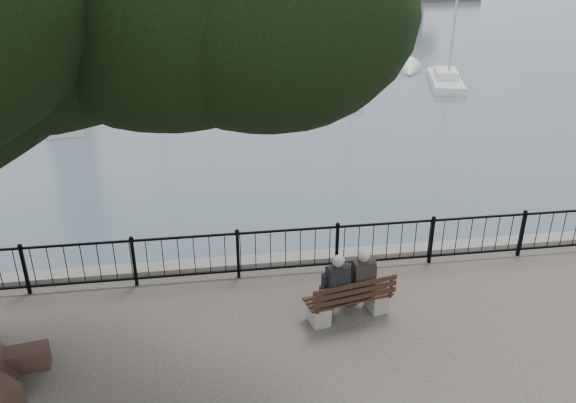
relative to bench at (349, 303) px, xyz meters
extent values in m
cube|color=slate|center=(-0.86, 2.12, -0.79)|extent=(200.00, 0.40, 1.20)
cube|color=black|center=(-0.86, 1.62, 0.69)|extent=(22.00, 0.04, 0.04)
cube|color=black|center=(-0.86, 1.62, -0.14)|extent=(22.00, 0.04, 0.04)
cube|color=slate|center=(-0.57, -0.08, -0.11)|extent=(0.38, 0.45, 0.36)
cube|color=slate|center=(0.55, 0.15, -0.11)|extent=(0.38, 0.45, 0.36)
cube|color=black|center=(-0.01, 0.03, 0.10)|extent=(1.64, 0.76, 0.04)
cube|color=black|center=(0.04, -0.20, 0.37)|extent=(1.56, 0.36, 0.35)
cube|color=black|center=(-0.27, -0.01, 0.21)|extent=(0.36, 0.32, 0.21)
cube|color=black|center=(-0.25, -0.11, 0.55)|extent=(0.42, 0.29, 0.53)
sphere|color=tan|center=(-0.26, -0.07, 0.91)|extent=(0.20, 0.20, 0.20)
ellipsoid|color=gray|center=(-0.26, -0.09, 0.95)|extent=(0.21, 0.21, 0.18)
cube|color=black|center=(-0.33, 0.24, -0.09)|extent=(0.36, 0.44, 0.40)
cube|color=black|center=(0.20, 0.09, 0.21)|extent=(0.36, 0.32, 0.21)
cube|color=black|center=(0.22, -0.01, 0.55)|extent=(0.42, 0.29, 0.53)
sphere|color=tan|center=(0.22, 0.03, 0.91)|extent=(0.20, 0.20, 0.20)
ellipsoid|color=gray|center=(0.22, 0.01, 0.95)|extent=(0.21, 0.21, 0.18)
cube|color=black|center=(0.15, 0.34, -0.09)|extent=(0.36, 0.44, 0.40)
ellipsoid|color=black|center=(-1.50, -0.99, 5.01)|extent=(3.66, 3.66, 2.85)
cube|color=slate|center=(-18.86, 61.12, -0.69)|extent=(10.41, 10.41, 1.40)
cube|color=slate|center=(1.14, 49.12, -0.69)|extent=(5.96, 5.96, 1.40)
cube|color=silver|center=(-8.60, 17.33, -1.19)|extent=(2.49, 5.18, 0.56)
cube|color=silver|center=(-8.60, 17.33, -0.69)|extent=(1.46, 2.21, 0.42)
cylinder|color=#B2B2B7|center=(-8.60, 17.05, 3.40)|extent=(0.11, 0.11, 8.58)
cube|color=silver|center=(-4.61, 20.92, -1.19)|extent=(2.86, 5.25, 0.56)
cube|color=silver|center=(-4.61, 20.92, -0.69)|extent=(1.60, 2.28, 0.42)
cube|color=silver|center=(5.33, 20.96, -1.19)|extent=(3.26, 6.14, 0.66)
cube|color=silver|center=(5.33, 20.96, -0.69)|extent=(1.84, 2.65, 0.49)
cube|color=silver|center=(11.23, 22.15, -1.19)|extent=(3.20, 5.96, 0.64)
cube|color=silver|center=(11.23, 22.15, -0.69)|extent=(1.80, 2.58, 0.48)
cube|color=silver|center=(-11.89, 26.76, -1.19)|extent=(1.65, 4.93, 0.54)
cube|color=silver|center=(-11.89, 26.76, -0.69)|extent=(1.11, 2.03, 0.40)
cube|color=silver|center=(-2.24, 32.24, -1.19)|extent=(1.74, 4.71, 0.51)
cube|color=silver|center=(-2.24, 32.24, -0.69)|extent=(1.13, 1.96, 0.38)
cube|color=silver|center=(5.46, 36.17, -1.19)|extent=(2.54, 5.92, 0.64)
cube|color=silver|center=(5.46, 36.17, -0.69)|extent=(1.55, 2.50, 0.48)
cube|color=silver|center=(-6.40, 40.22, -1.19)|extent=(2.71, 6.01, 0.65)
cube|color=silver|center=(-6.40, 40.22, -0.69)|extent=(1.62, 2.55, 0.48)
cube|color=silver|center=(2.61, 25.91, -1.19)|extent=(1.65, 4.77, 0.52)
cube|color=silver|center=(2.61, 25.91, -0.69)|extent=(1.10, 1.98, 0.39)
cube|color=silver|center=(-8.73, 23.94, -1.19)|extent=(3.35, 5.25, 0.57)
cube|color=silver|center=(-8.73, 23.94, -0.69)|extent=(1.79, 2.33, 0.43)
camera|label=1|loc=(-2.30, -8.08, 5.72)|focal=35.00mm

